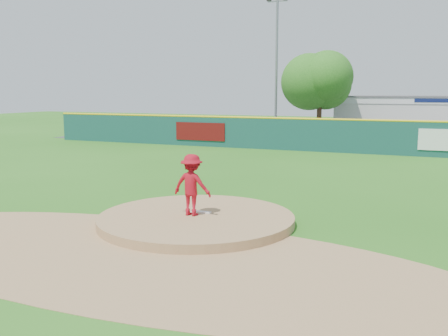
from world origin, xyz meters
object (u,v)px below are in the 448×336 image
at_px(pitcher, 192,185).
at_px(van, 310,132).
at_px(playground_slide, 167,127).
at_px(pool_building_grp, 435,116).
at_px(light_pole_left, 277,61).
at_px(deciduous_tree, 320,79).

distance_m(pitcher, van, 24.81).
height_order(pitcher, playground_slide, pitcher).
xyz_separation_m(pitcher, van, (-2.49, 24.68, -0.46)).
height_order(van, playground_slide, playground_slide).
bearing_deg(pool_building_grp, light_pole_left, -157.40).
bearing_deg(pool_building_grp, deciduous_tree, -138.84).
bearing_deg(light_pole_left, playground_slide, -160.91).
height_order(van, light_pole_left, light_pole_left).
bearing_deg(light_pole_left, pitcher, -77.70).
xyz_separation_m(pool_building_grp, playground_slide, (-20.52, -7.94, -0.92)).
xyz_separation_m(pool_building_grp, deciduous_tree, (-8.00, -6.99, 2.89)).
height_order(pitcher, deciduous_tree, deciduous_tree).
bearing_deg(playground_slide, deciduous_tree, 4.33).
distance_m(van, playground_slide, 11.94).
distance_m(van, light_pole_left, 6.81).
distance_m(pool_building_grp, playground_slide, 22.02).
relative_size(pool_building_grp, light_pole_left, 1.38).
bearing_deg(light_pole_left, deciduous_tree, -26.57).
xyz_separation_m(deciduous_tree, light_pole_left, (-4.00, 2.00, 1.50)).
bearing_deg(pitcher, light_pole_left, -76.74).
xyz_separation_m(van, pool_building_grp, (8.60, 7.36, 1.01)).
relative_size(deciduous_tree, light_pole_left, 0.67).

